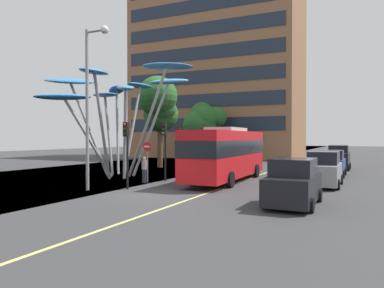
% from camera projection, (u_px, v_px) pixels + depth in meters
% --- Properties ---
extents(ground, '(120.00, 240.00, 0.10)m').
position_uv_depth(ground, '(139.00, 196.00, 19.11)').
color(ground, '#38383A').
extents(red_bus, '(2.90, 10.76, 3.60)m').
position_uv_depth(red_bus, '(227.00, 152.00, 24.92)').
color(red_bus, red).
rests_on(red_bus, ground).
extents(leaf_sculpture, '(12.40, 10.83, 8.45)m').
position_uv_depth(leaf_sculpture, '(114.00, 91.00, 28.09)').
color(leaf_sculpture, '#9EA0A5').
rests_on(leaf_sculpture, ground).
extents(traffic_light_kerb_near, '(0.28, 0.42, 3.79)m').
position_uv_depth(traffic_light_kerb_near, '(126.00, 141.00, 20.93)').
color(traffic_light_kerb_near, black).
rests_on(traffic_light_kerb_near, ground).
extents(traffic_light_kerb_far, '(0.28, 0.42, 3.88)m').
position_uv_depth(traffic_light_kerb_far, '(165.00, 139.00, 24.93)').
color(traffic_light_kerb_far, black).
rests_on(traffic_light_kerb_far, ground).
extents(traffic_light_island_mid, '(0.28, 0.42, 3.68)m').
position_uv_depth(traffic_light_island_mid, '(178.00, 141.00, 27.48)').
color(traffic_light_island_mid, black).
rests_on(traffic_light_island_mid, ground).
extents(car_parked_near, '(2.05, 4.38, 2.03)m').
position_uv_depth(car_parked_near, '(293.00, 183.00, 16.11)').
color(car_parked_near, black).
rests_on(car_parked_near, ground).
extents(car_parked_mid, '(2.00, 4.52, 2.10)m').
position_uv_depth(car_parked_mid, '(324.00, 170.00, 22.46)').
color(car_parked_mid, gray).
rests_on(car_parked_mid, ground).
extents(car_parked_far, '(2.04, 4.14, 1.98)m').
position_uv_depth(car_parked_far, '(331.00, 164.00, 28.26)').
color(car_parked_far, navy).
rests_on(car_parked_far, ground).
extents(car_side_street, '(1.96, 4.07, 2.23)m').
position_uv_depth(car_side_street, '(339.00, 158.00, 34.04)').
color(car_side_street, black).
rests_on(car_side_street, ground).
extents(car_far_side, '(2.01, 4.57, 2.12)m').
position_uv_depth(car_far_side, '(339.00, 155.00, 40.96)').
color(car_far_side, gray).
rests_on(car_far_side, ground).
extents(street_lamp, '(1.53, 0.44, 8.97)m').
position_uv_depth(street_lamp, '(91.00, 90.00, 20.54)').
color(street_lamp, gray).
rests_on(street_lamp, ground).
extents(tree_pavement_near, '(3.91, 4.77, 8.78)m').
position_uv_depth(tree_pavement_near, '(159.00, 105.00, 35.79)').
color(tree_pavement_near, brown).
rests_on(tree_pavement_near, ground).
extents(tree_pavement_far, '(5.39, 4.30, 7.52)m').
position_uv_depth(tree_pavement_far, '(203.00, 121.00, 47.71)').
color(tree_pavement_far, brown).
rests_on(tree_pavement_far, ground).
extents(pedestrian, '(0.34, 0.34, 1.71)m').
position_uv_depth(pedestrian, '(144.00, 169.00, 24.20)').
color(pedestrian, '#2D3342').
rests_on(pedestrian, ground).
extents(no_entry_sign, '(0.60, 0.12, 2.65)m').
position_uv_depth(no_entry_sign, '(147.00, 156.00, 24.19)').
color(no_entry_sign, gray).
rests_on(no_entry_sign, ground).
extents(backdrop_building, '(24.30, 11.82, 25.97)m').
position_uv_depth(backdrop_building, '(217.00, 71.00, 56.06)').
color(backdrop_building, '#8E6042').
rests_on(backdrop_building, ground).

